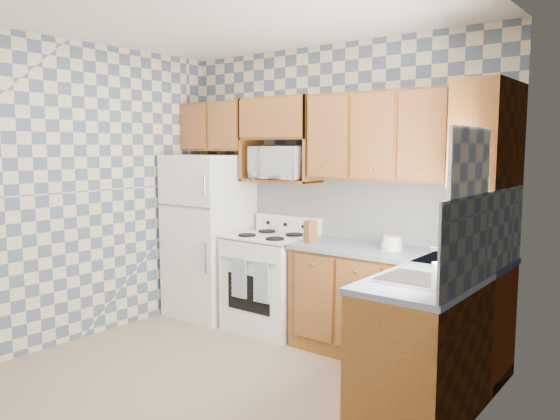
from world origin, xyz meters
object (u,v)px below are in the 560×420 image
object	(u,v)px
stove_body	(271,283)
electric_kettle	(461,252)
refrigerator	(209,236)
microwave	(282,163)

from	to	relation	value
stove_body	electric_kettle	world-z (taller)	electric_kettle
stove_body	refrigerator	bearing A→B (deg)	-178.22
electric_kettle	refrigerator	bearing A→B (deg)	177.28
refrigerator	microwave	xyz separation A→B (m)	(0.82, 0.18, 0.77)
refrigerator	stove_body	world-z (taller)	refrigerator
refrigerator	stove_body	distance (m)	0.89
stove_body	electric_kettle	bearing A→B (deg)	-4.64
microwave	electric_kettle	distance (m)	1.99
refrigerator	electric_kettle	xyz separation A→B (m)	(2.69, -0.13, 0.17)
stove_body	microwave	bearing A→B (deg)	82.96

